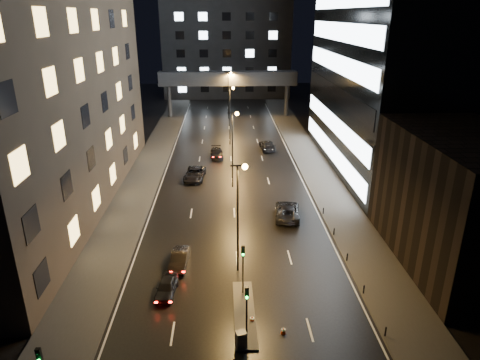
{
  "coord_description": "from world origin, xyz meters",
  "views": [
    {
      "loc": [
        -1.09,
        -24.94,
        21.55
      ],
      "look_at": [
        0.67,
        20.19,
        4.0
      ],
      "focal_mm": 32.0,
      "sensor_mm": 36.0,
      "label": 1
    }
  ],
  "objects_px": {
    "car_away_a": "(167,287)",
    "car_toward_b": "(267,145)",
    "car_away_d": "(217,153)",
    "car_toward_a": "(287,211)",
    "utility_cabinet": "(241,340)",
    "car_away_b": "(179,259)",
    "car_away_c": "(195,174)"
  },
  "relations": [
    {
      "from": "car_away_c",
      "to": "utility_cabinet",
      "type": "bearing_deg",
      "value": -75.7
    },
    {
      "from": "car_away_a",
      "to": "car_toward_b",
      "type": "relative_size",
      "value": 0.69
    },
    {
      "from": "car_away_a",
      "to": "car_away_c",
      "type": "height_order",
      "value": "car_away_c"
    },
    {
      "from": "car_away_c",
      "to": "car_away_b",
      "type": "bearing_deg",
      "value": -84.79
    },
    {
      "from": "car_away_a",
      "to": "car_away_d",
      "type": "xyz_separation_m",
      "value": [
        3.71,
        36.0,
        0.05
      ]
    },
    {
      "from": "car_away_b",
      "to": "car_away_c",
      "type": "bearing_deg",
      "value": 93.82
    },
    {
      "from": "car_away_b",
      "to": "car_away_a",
      "type": "bearing_deg",
      "value": -95.17
    },
    {
      "from": "car_toward_a",
      "to": "car_toward_b",
      "type": "bearing_deg",
      "value": -83.42
    },
    {
      "from": "car_away_b",
      "to": "car_away_d",
      "type": "xyz_separation_m",
      "value": [
        3.04,
        31.87,
        0.0
      ]
    },
    {
      "from": "car_away_d",
      "to": "car_toward_a",
      "type": "bearing_deg",
      "value": -72.93
    },
    {
      "from": "car_away_b",
      "to": "car_toward_a",
      "type": "xyz_separation_m",
      "value": [
        11.29,
        9.67,
        0.11
      ]
    },
    {
      "from": "car_toward_a",
      "to": "car_toward_b",
      "type": "distance_m",
      "value": 26.03
    },
    {
      "from": "car_away_b",
      "to": "utility_cabinet",
      "type": "height_order",
      "value": "utility_cabinet"
    },
    {
      "from": "car_away_a",
      "to": "utility_cabinet",
      "type": "relative_size",
      "value": 2.94
    },
    {
      "from": "car_away_d",
      "to": "car_toward_a",
      "type": "relative_size",
      "value": 0.83
    },
    {
      "from": "car_away_a",
      "to": "car_away_d",
      "type": "distance_m",
      "value": 36.19
    },
    {
      "from": "car_toward_b",
      "to": "car_away_a",
      "type": "bearing_deg",
      "value": 69.21
    },
    {
      "from": "car_away_d",
      "to": "utility_cabinet",
      "type": "distance_m",
      "value": 42.55
    },
    {
      "from": "car_away_a",
      "to": "car_toward_a",
      "type": "distance_m",
      "value": 18.26
    },
    {
      "from": "car_away_a",
      "to": "car_away_b",
      "type": "xyz_separation_m",
      "value": [
        0.67,
        4.13,
        0.05
      ]
    },
    {
      "from": "car_away_a",
      "to": "car_toward_b",
      "type": "height_order",
      "value": "car_toward_b"
    },
    {
      "from": "car_away_b",
      "to": "car_toward_b",
      "type": "height_order",
      "value": "car_toward_b"
    },
    {
      "from": "car_away_b",
      "to": "car_away_d",
      "type": "height_order",
      "value": "car_away_d"
    },
    {
      "from": "car_away_b",
      "to": "car_toward_a",
      "type": "relative_size",
      "value": 0.73
    },
    {
      "from": "car_away_c",
      "to": "car_toward_b",
      "type": "xyz_separation_m",
      "value": [
        11.48,
        13.54,
        0.01
      ]
    },
    {
      "from": "car_away_b",
      "to": "car_away_c",
      "type": "height_order",
      "value": "car_away_c"
    },
    {
      "from": "car_away_a",
      "to": "car_away_b",
      "type": "distance_m",
      "value": 4.19
    },
    {
      "from": "car_toward_a",
      "to": "car_toward_b",
      "type": "relative_size",
      "value": 1.06
    },
    {
      "from": "car_toward_a",
      "to": "utility_cabinet",
      "type": "xyz_separation_m",
      "value": [
        -6.08,
        -20.3,
        -0.01
      ]
    },
    {
      "from": "car_away_b",
      "to": "utility_cabinet",
      "type": "bearing_deg",
      "value": -59.89
    },
    {
      "from": "car_toward_a",
      "to": "utility_cabinet",
      "type": "bearing_deg",
      "value": 80.51
    },
    {
      "from": "car_away_d",
      "to": "car_toward_b",
      "type": "relative_size",
      "value": 0.87
    }
  ]
}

